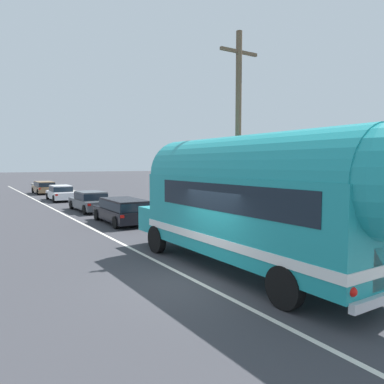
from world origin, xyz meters
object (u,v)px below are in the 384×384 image
Objects in this scene: painted_bus at (257,197)px; utility_pole at (238,135)px; car_third at (61,192)px; car_second at (90,200)px; car_fourth at (44,187)px; car_lead at (123,209)px.

utility_pole is at bearing 58.62° from painted_bus.
painted_bus is 26.10m from car_third.
car_second is at bearing 98.69° from utility_pole.
car_fourth is (0.15, 34.76, -1.51)m from painted_bus.
painted_bus is at bearing -121.38° from utility_pole.
car_third is at bearing 89.87° from painted_bus.
car_second is 17.44m from car_fourth.
painted_bus is 2.24× the size of car_second.
car_third is at bearing 90.33° from car_lead.
utility_pole is 8.43m from car_lead.
utility_pole is 1.77× the size of car_third.
car_fourth is (0.10, 8.71, 0.05)m from car_third.
painted_bus is 2.30× the size of car_fourth.
car_second and car_third have the same top height.
utility_pole is 22.74m from car_third.
car_second is 1.00× the size of car_third.
car_second and car_fourth have the same top height.
car_fourth is at bearing 93.90° from utility_pole.
car_second is at bearing 89.60° from car_lead.
car_fourth is at bearing 89.75° from painted_bus.
car_lead and car_third have the same top height.
utility_pole reaches higher than car_second.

